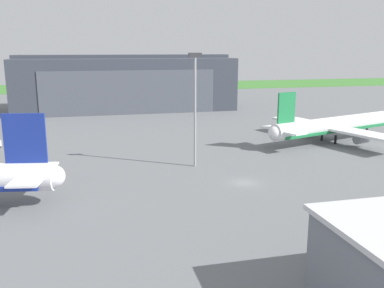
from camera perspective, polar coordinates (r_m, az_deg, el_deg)
name	(u,v)px	position (r m, az deg, el deg)	size (l,w,h in m)	color
ground_plane	(244,183)	(70.99, 7.11, -5.24)	(440.00, 440.00, 0.00)	slate
grass_field_strip	(132,87)	(251.47, -8.18, 7.69)	(440.00, 56.00, 0.08)	#3E7B32
maintenance_hangar	(126,83)	(157.60, -8.97, 8.10)	(76.70, 28.83, 19.69)	#383D47
airliner_far_right	(334,126)	(106.19, 18.62, 2.36)	(38.78, 35.31, 12.66)	white
apron_light_mast	(195,102)	(77.83, 0.41, 5.70)	(2.40, 0.50, 21.13)	#99999E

